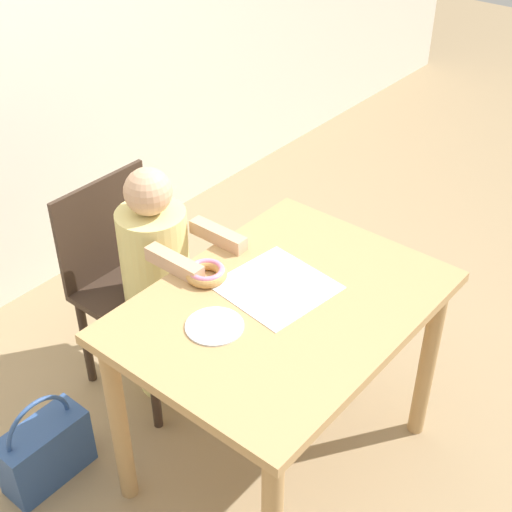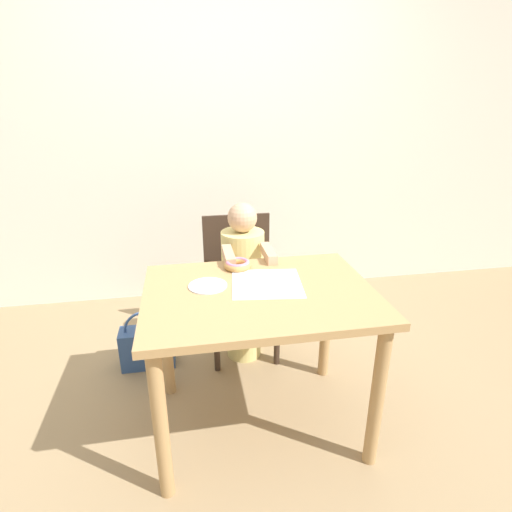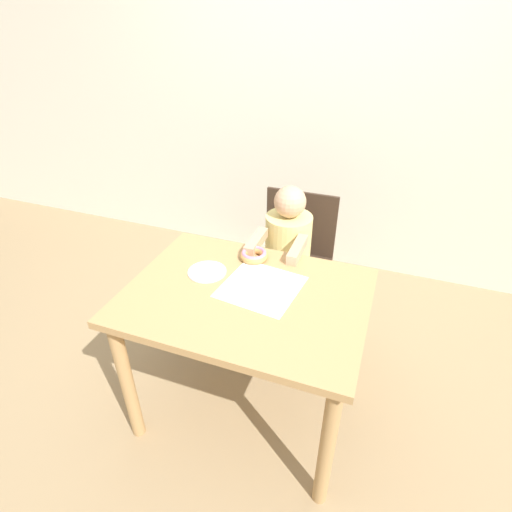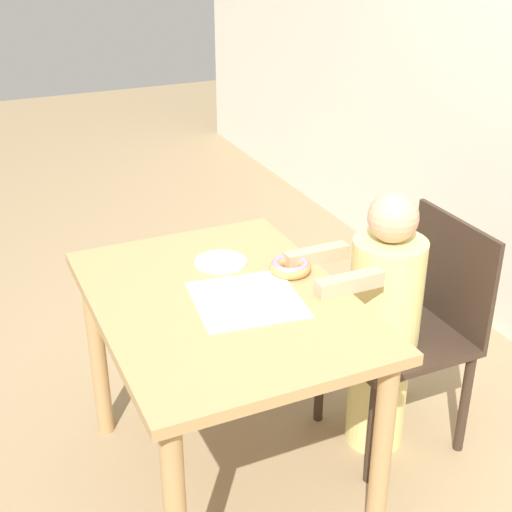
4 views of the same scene
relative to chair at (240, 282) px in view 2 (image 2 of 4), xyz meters
The scene contains 9 objects.
ground_plane 0.85m from the chair, 91.08° to the right, with size 12.00×12.00×0.00m, color #997F5B.
wall_back 1.17m from the chair, 90.92° to the left, with size 8.00×0.05×2.50m.
dining_table 0.74m from the chair, 91.08° to the right, with size 1.01×0.75×0.74m.
chair is the anchor object (origin of this frame).
child_figure 0.14m from the chair, 90.00° to the right, with size 0.26×0.46×0.99m.
donut 0.56m from the chair, 99.35° to the right, with size 0.14×0.14×0.04m.
napkin 0.72m from the chair, 87.26° to the right, with size 0.35×0.35×0.00m.
handbag 0.69m from the chair, 167.37° to the right, with size 0.32×0.14×0.37m.
plate 0.74m from the chair, 110.30° to the right, with size 0.17×0.17×0.01m.
Camera 2 is at (-0.30, -1.55, 1.53)m, focal length 28.00 mm.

